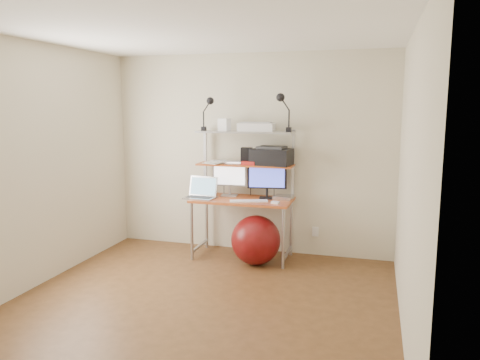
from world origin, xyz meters
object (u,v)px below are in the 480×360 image
(printer, at_px, (272,156))
(exercise_ball, at_px, (256,240))
(monitor_silver, at_px, (230,176))
(monitor_black, at_px, (267,179))
(laptop, at_px, (202,193))

(printer, xyz_separation_m, exercise_ball, (-0.11, -0.32, -0.96))
(monitor_silver, distance_m, monitor_black, 0.48)
(laptop, bearing_deg, monitor_black, 19.86)
(printer, bearing_deg, monitor_silver, -173.90)
(monitor_silver, distance_m, printer, 0.59)
(laptop, bearing_deg, printer, 20.03)
(laptop, bearing_deg, exercise_ball, -2.74)
(exercise_ball, bearing_deg, printer, 70.58)
(monitor_black, relative_size, exercise_ball, 0.82)
(monitor_black, distance_m, exercise_ball, 0.75)
(printer, distance_m, exercise_ball, 1.02)
(laptop, distance_m, printer, 0.97)
(monitor_silver, xyz_separation_m, exercise_ball, (0.42, -0.33, -0.70))
(laptop, bearing_deg, monitor_silver, 43.05)
(monitor_black, height_order, exercise_ball, monitor_black)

